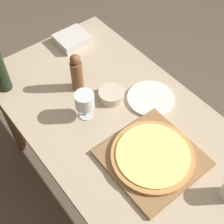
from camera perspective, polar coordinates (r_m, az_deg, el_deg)
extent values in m
plane|color=brown|center=(2.06, 1.33, -14.10)|extent=(12.00, 12.00, 0.00)
cube|color=tan|center=(1.44, 1.85, -2.35)|extent=(0.78, 1.47, 0.03)
cylinder|color=brown|center=(2.02, -18.13, -0.90)|extent=(0.06, 0.06, 0.70)
cylinder|color=brown|center=(2.20, -3.01, 7.59)|extent=(0.06, 0.06, 0.70)
cube|color=olive|center=(1.32, 7.37, -8.32)|extent=(0.37, 0.37, 0.02)
cylinder|color=#C68947|center=(1.31, 7.45, -7.93)|extent=(0.35, 0.35, 0.02)
cylinder|color=#EAD67A|center=(1.30, 7.50, -7.66)|extent=(0.31, 0.31, 0.01)
cylinder|color=black|center=(1.58, -19.82, 6.81)|extent=(0.07, 0.07, 0.21)
cylinder|color=brown|center=(1.51, -6.42, 6.57)|extent=(0.06, 0.06, 0.16)
sphere|color=brown|center=(1.44, -6.79, 9.53)|extent=(0.05, 0.05, 0.05)
cylinder|color=silver|center=(1.45, -4.75, -0.52)|extent=(0.07, 0.07, 0.00)
cylinder|color=silver|center=(1.43, -4.84, 0.32)|extent=(0.01, 0.01, 0.06)
cylinder|color=silver|center=(1.37, -5.03, 2.11)|extent=(0.09, 0.09, 0.07)
cylinder|color=beige|center=(1.50, -0.13, 3.14)|extent=(0.12, 0.12, 0.05)
cylinder|color=silver|center=(1.52, 7.07, 2.46)|extent=(0.23, 0.23, 0.01)
cube|color=beige|center=(1.81, -7.27, 13.05)|extent=(0.17, 0.16, 0.05)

